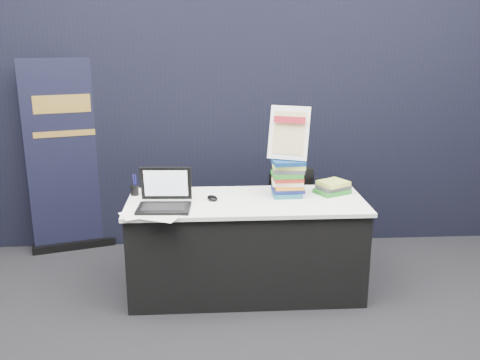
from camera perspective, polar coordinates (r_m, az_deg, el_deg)
name	(u,v)px	position (r m, az deg, el deg)	size (l,w,h in m)	color
floor	(251,326)	(3.87, 1.23, -15.31)	(8.00, 8.00, 0.00)	black
wall_back	(227,49)	(7.32, -1.34, 13.76)	(8.00, 0.02, 3.50)	#B2AEA8
drape_partition	(238,119)	(4.98, -0.22, 6.51)	(6.00, 0.08, 2.40)	black
display_table	(246,246)	(4.19, 0.63, -7.01)	(1.80, 0.75, 0.75)	black
laptop	(164,199)	(3.91, -8.10, -2.00)	(0.39, 0.32, 0.28)	black
mouse	(212,198)	(4.05, -2.98, -1.93)	(0.07, 0.12, 0.04)	black
brochure_left	(140,214)	(3.82, -10.58, -3.58)	(0.27, 0.19, 0.00)	silver
brochure_mid	(159,216)	(3.75, -8.59, -3.84)	(0.28, 0.20, 0.00)	silver
brochure_right	(205,203)	(4.00, -3.77, -2.46)	(0.27, 0.19, 0.00)	white
pen_cup	(135,190)	(4.25, -11.17, -1.06)	(0.06, 0.06, 0.08)	black
book_stack_tall	(288,178)	(4.14, 5.18, 0.21)	(0.24, 0.18, 0.29)	#1C606C
book_stack_short	(332,187)	(4.28, 9.82, -0.74)	(0.28, 0.26, 0.10)	#1E7420
info_sign	(289,133)	(4.09, 5.24, 4.96)	(0.33, 0.23, 0.42)	black
pullup_banner	(68,168)	(5.12, -17.86, 1.23)	(0.75, 0.31, 1.77)	black
stacking_chair	(293,215)	(4.57, 5.70, -3.79)	(0.41, 0.41, 0.85)	black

